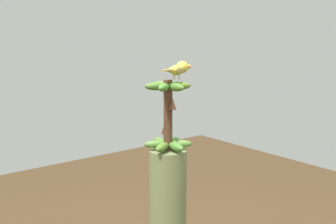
% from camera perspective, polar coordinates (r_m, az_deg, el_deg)
% --- Properties ---
extents(banana_bunch, '(0.23, 0.23, 0.34)m').
position_cam_1_polar(banana_bunch, '(1.87, 0.00, -0.52)').
color(banana_bunch, '#4C2D1E').
rests_on(banana_bunch, banana_tree).
extents(perched_bird, '(0.07, 0.20, 0.09)m').
position_cam_1_polar(perched_bird, '(1.87, 1.64, 6.34)').
color(perched_bird, '#C68933').
rests_on(perched_bird, banana_bunch).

